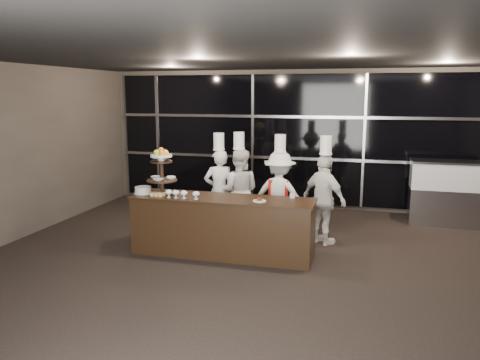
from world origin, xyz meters
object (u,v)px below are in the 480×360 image
(buffet_counter, at_px, (223,226))
(display_stand, at_px, (162,168))
(layer_cake, at_px, (143,190))
(chef_d, at_px, (324,198))
(chef_b, at_px, (239,190))
(chef_a, at_px, (219,189))
(chef_c, at_px, (279,194))
(display_case, at_px, (447,190))

(buffet_counter, bearing_deg, display_stand, -179.99)
(layer_cake, relative_size, chef_d, 0.16)
(chef_d, bearing_deg, layer_cake, -159.87)
(display_stand, height_order, chef_b, chef_b)
(display_stand, distance_m, chef_a, 1.43)
(chef_b, xyz_separation_m, chef_c, (0.76, -0.11, -0.01))
(chef_a, relative_size, chef_b, 0.99)
(layer_cake, height_order, chef_d, chef_d)
(display_case, relative_size, chef_d, 0.75)
(chef_b, xyz_separation_m, chef_d, (1.55, -0.30, 0.00))
(buffet_counter, bearing_deg, chef_b, 93.78)
(chef_c, bearing_deg, display_case, 28.97)
(layer_cake, distance_m, chef_d, 2.96)
(layer_cake, xyz_separation_m, chef_d, (2.78, 1.02, -0.19))
(layer_cake, bearing_deg, chef_b, 47.05)
(chef_c, bearing_deg, chef_a, 178.11)
(display_stand, bearing_deg, chef_b, 54.14)
(display_stand, xyz_separation_m, chef_b, (0.92, 1.27, -0.56))
(chef_b, bearing_deg, chef_a, -167.88)
(display_case, height_order, chef_d, chef_d)
(chef_b, bearing_deg, display_stand, -125.86)
(buffet_counter, xyz_separation_m, chef_d, (1.46, 0.97, 0.32))
(layer_cake, distance_m, display_case, 5.70)
(chef_b, height_order, chef_d, chef_b)
(display_case, height_order, chef_c, chef_c)
(display_case, bearing_deg, chef_b, -157.72)
(layer_cake, relative_size, chef_c, 0.17)
(display_case, bearing_deg, chef_d, -139.86)
(buffet_counter, distance_m, display_case, 4.58)
(layer_cake, height_order, chef_a, chef_a)
(display_stand, height_order, chef_d, chef_d)
(display_case, bearing_deg, chef_c, -151.03)
(layer_cake, height_order, chef_c, chef_c)
(chef_d, bearing_deg, display_stand, -158.58)
(display_stand, xyz_separation_m, display_case, (4.62, 2.79, -0.65))
(chef_c, bearing_deg, display_stand, -145.42)
(display_stand, bearing_deg, chef_d, 21.42)
(buffet_counter, relative_size, chef_b, 1.55)
(display_stand, xyz_separation_m, chef_d, (2.46, 0.97, -0.56))
(display_stand, relative_size, chef_c, 0.41)
(layer_cake, height_order, chef_b, chef_b)
(chef_b, relative_size, chef_d, 1.00)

